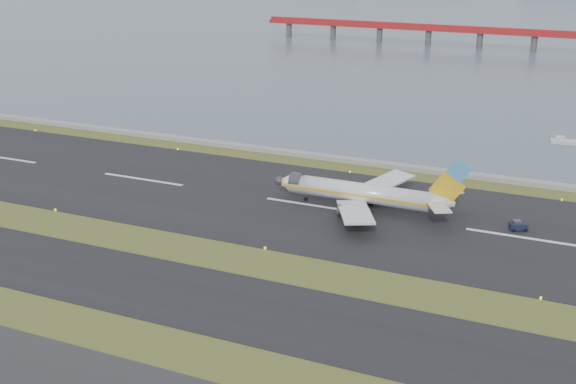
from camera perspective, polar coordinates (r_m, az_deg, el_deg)
name	(u,v)px	position (r m, az deg, el deg)	size (l,w,h in m)	color
ground	(245,267)	(117.67, -3.38, -5.94)	(1000.00, 1000.00, 0.00)	#374D1B
taxiway_strip	(209,299)	(108.27, -6.25, -8.44)	(1000.00, 18.00, 0.10)	black
runway_strip	(313,206)	(142.81, 2.01, -1.08)	(1000.00, 45.00, 0.10)	black
seawall	(360,161)	(169.41, 5.73, 2.41)	(1000.00, 2.50, 1.00)	gray
bay_water	(534,7)	(558.68, 18.88, 13.69)	(1400.00, 800.00, 1.30)	#43515F
red_pier	(535,35)	(348.18, 18.94, 11.67)	(260.00, 5.00, 10.20)	#A71C1F
airliner	(366,193)	(140.19, 6.16, -0.12)	(38.52, 32.89, 12.80)	silver
pushback_tug	(518,226)	(137.36, 17.72, -2.54)	(3.54, 2.83, 1.99)	#121933
workboat_near	(566,141)	(197.71, 21.09, 3.75)	(8.06, 3.41, 1.90)	silver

